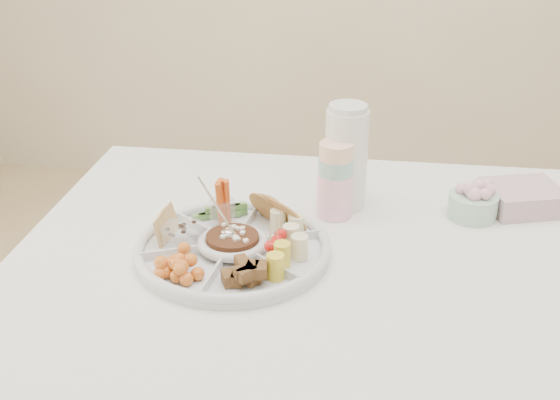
# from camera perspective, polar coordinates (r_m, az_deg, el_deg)

# --- Properties ---
(party_tray) EXTENTS (0.50, 0.50, 0.04)m
(party_tray) POSITION_cam_1_polar(r_m,az_deg,el_deg) (1.38, -3.87, -3.73)
(party_tray) COLOR silver
(party_tray) RESTS_ON dining_table
(bean_dip) EXTENTS (0.14, 0.14, 0.04)m
(bean_dip) POSITION_cam_1_polar(r_m,az_deg,el_deg) (1.38, -3.87, -3.46)
(bean_dip) COLOR #4B2510
(bean_dip) RESTS_ON party_tray
(tortillas) EXTENTS (0.14, 0.14, 0.06)m
(tortillas) POSITION_cam_1_polar(r_m,az_deg,el_deg) (1.45, -0.04, -1.19)
(tortillas) COLOR olive
(tortillas) RESTS_ON party_tray
(carrot_cucumber) EXTENTS (0.14, 0.14, 0.10)m
(carrot_cucumber) POSITION_cam_1_polar(r_m,az_deg,el_deg) (1.48, -4.92, 0.10)
(carrot_cucumber) COLOR #DE5A1D
(carrot_cucumber) RESTS_ON party_tray
(pita_raisins) EXTENTS (0.16, 0.16, 0.07)m
(pita_raisins) POSITION_cam_1_polar(r_m,az_deg,el_deg) (1.42, -8.88, -2.26)
(pita_raisins) COLOR beige
(pita_raisins) RESTS_ON party_tray
(cherries) EXTENTS (0.15, 0.15, 0.05)m
(cherries) POSITION_cam_1_polar(r_m,az_deg,el_deg) (1.31, -8.17, -5.18)
(cherries) COLOR #C95F27
(cherries) RESTS_ON party_tray
(granola_chunks) EXTENTS (0.12, 0.12, 0.04)m
(granola_chunks) POSITION_cam_1_polar(r_m,az_deg,el_deg) (1.27, -2.71, -6.02)
(granola_chunks) COLOR brown
(granola_chunks) RESTS_ON party_tray
(banana_tomato) EXTENTS (0.14, 0.14, 0.09)m
(banana_tomato) POSITION_cam_1_polar(r_m,az_deg,el_deg) (1.33, 1.40, -3.09)
(banana_tomato) COLOR #EFEC67
(banana_tomato) RESTS_ON party_tray
(cup_stack) EXTENTS (0.09, 0.09, 0.22)m
(cup_stack) POSITION_cam_1_polar(r_m,az_deg,el_deg) (1.50, 4.55, 2.45)
(cup_stack) COLOR silver
(cup_stack) RESTS_ON dining_table
(thermos) EXTENTS (0.11, 0.11, 0.24)m
(thermos) POSITION_cam_1_polar(r_m,az_deg,el_deg) (1.54, 5.39, 3.60)
(thermos) COLOR white
(thermos) RESTS_ON dining_table
(flower_bowl) EXTENTS (0.13, 0.13, 0.08)m
(flower_bowl) POSITION_cam_1_polar(r_m,az_deg,el_deg) (1.58, 15.44, -0.04)
(flower_bowl) COLOR #8AB89F
(flower_bowl) RESTS_ON dining_table
(napkin_stack) EXTENTS (0.19, 0.18, 0.05)m
(napkin_stack) POSITION_cam_1_polar(r_m,az_deg,el_deg) (1.66, 19.15, 0.18)
(napkin_stack) COLOR #C9A6B0
(napkin_stack) RESTS_ON dining_table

